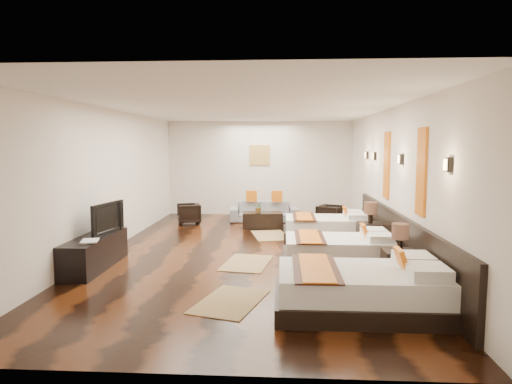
# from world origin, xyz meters

# --- Properties ---
(floor) EXTENTS (5.50, 9.50, 0.01)m
(floor) POSITION_xyz_m (0.00, 0.00, 0.00)
(floor) COLOR black
(floor) RESTS_ON ground
(ceiling) EXTENTS (5.50, 9.50, 0.01)m
(ceiling) POSITION_xyz_m (0.00, 0.00, 2.80)
(ceiling) COLOR white
(ceiling) RESTS_ON floor
(back_wall) EXTENTS (5.50, 0.01, 2.80)m
(back_wall) POSITION_xyz_m (0.00, 4.75, 1.40)
(back_wall) COLOR silver
(back_wall) RESTS_ON floor
(left_wall) EXTENTS (0.01, 9.50, 2.80)m
(left_wall) POSITION_xyz_m (-2.75, 0.00, 1.40)
(left_wall) COLOR silver
(left_wall) RESTS_ON floor
(right_wall) EXTENTS (0.01, 9.50, 2.80)m
(right_wall) POSITION_xyz_m (2.75, 0.00, 1.40)
(right_wall) COLOR silver
(right_wall) RESTS_ON floor
(headboard_panel) EXTENTS (0.08, 6.60, 0.90)m
(headboard_panel) POSITION_xyz_m (2.71, -0.80, 0.45)
(headboard_panel) COLOR black
(headboard_panel) RESTS_ON floor
(bed_near) EXTENTS (2.14, 1.34, 0.82)m
(bed_near) POSITION_xyz_m (1.70, -3.06, 0.28)
(bed_near) COLOR black
(bed_near) RESTS_ON floor
(bed_mid) EXTENTS (1.92, 1.20, 0.73)m
(bed_mid) POSITION_xyz_m (1.69, -0.85, 0.25)
(bed_mid) COLOR black
(bed_mid) RESTS_ON floor
(bed_far) EXTENTS (1.89, 1.19, 0.72)m
(bed_far) POSITION_xyz_m (1.69, 1.44, 0.25)
(bed_far) COLOR black
(bed_far) RESTS_ON floor
(nightstand_a) EXTENTS (0.47, 0.47, 0.92)m
(nightstand_a) POSITION_xyz_m (2.44, -1.93, 0.32)
(nightstand_a) COLOR black
(nightstand_a) RESTS_ON floor
(nightstand_b) EXTENTS (0.49, 0.49, 0.96)m
(nightstand_b) POSITION_xyz_m (2.44, 0.32, 0.34)
(nightstand_b) COLOR black
(nightstand_b) RESTS_ON floor
(jute_mat_near) EXTENTS (1.06, 1.36, 0.01)m
(jute_mat_near) POSITION_xyz_m (-0.01, -2.84, 0.01)
(jute_mat_near) COLOR olive
(jute_mat_near) RESTS_ON floor
(jute_mat_mid) EXTENTS (0.93, 1.30, 0.01)m
(jute_mat_mid) POSITION_xyz_m (0.06, -0.87, 0.01)
(jute_mat_mid) COLOR olive
(jute_mat_mid) RESTS_ON floor
(jute_mat_far) EXTENTS (0.99, 1.33, 0.01)m
(jute_mat_far) POSITION_xyz_m (0.41, 1.58, 0.01)
(jute_mat_far) COLOR olive
(jute_mat_far) RESTS_ON floor
(tv_console) EXTENTS (0.50, 1.80, 0.55)m
(tv_console) POSITION_xyz_m (-2.50, -1.33, 0.28)
(tv_console) COLOR black
(tv_console) RESTS_ON floor
(tv) EXTENTS (0.30, 0.95, 0.54)m
(tv) POSITION_xyz_m (-2.45, -1.05, 0.82)
(tv) COLOR black
(tv) RESTS_ON tv_console
(book) EXTENTS (0.35, 0.41, 0.03)m
(book) POSITION_xyz_m (-2.50, -1.82, 0.57)
(book) COLOR black
(book) RESTS_ON tv_console
(figurine) EXTENTS (0.31, 0.31, 0.32)m
(figurine) POSITION_xyz_m (-2.50, -0.50, 0.71)
(figurine) COLOR brown
(figurine) RESTS_ON tv_console
(sofa) EXTENTS (1.92, 0.89, 0.55)m
(sofa) POSITION_xyz_m (0.19, 3.57, 0.27)
(sofa) COLOR slate
(sofa) RESTS_ON floor
(armchair_left) EXTENTS (0.75, 0.74, 0.54)m
(armchair_left) POSITION_xyz_m (-1.81, 3.04, 0.27)
(armchair_left) COLOR black
(armchair_left) RESTS_ON floor
(armchair_right) EXTENTS (0.78, 0.77, 0.54)m
(armchair_right) POSITION_xyz_m (1.93, 3.03, 0.27)
(armchair_right) COLOR black
(armchair_right) RESTS_ON floor
(coffee_table) EXTENTS (1.04, 0.58, 0.40)m
(coffee_table) POSITION_xyz_m (0.19, 2.52, 0.20)
(coffee_table) COLOR black
(coffee_table) RESTS_ON floor
(table_plant) EXTENTS (0.29, 0.26, 0.27)m
(table_plant) POSITION_xyz_m (0.10, 2.45, 0.54)
(table_plant) COLOR #2D6020
(table_plant) RESTS_ON coffee_table
(orange_panel_a) EXTENTS (0.04, 0.40, 1.30)m
(orange_panel_a) POSITION_xyz_m (2.73, -1.90, 1.70)
(orange_panel_a) COLOR #D86014
(orange_panel_a) RESTS_ON right_wall
(orange_panel_b) EXTENTS (0.04, 0.40, 1.30)m
(orange_panel_b) POSITION_xyz_m (2.73, 0.30, 1.70)
(orange_panel_b) COLOR #D86014
(orange_panel_b) RESTS_ON right_wall
(sconce_near) EXTENTS (0.07, 0.12, 0.18)m
(sconce_near) POSITION_xyz_m (2.70, -3.00, 1.85)
(sconce_near) COLOR black
(sconce_near) RESTS_ON right_wall
(sconce_mid) EXTENTS (0.07, 0.12, 0.18)m
(sconce_mid) POSITION_xyz_m (2.70, -0.80, 1.85)
(sconce_mid) COLOR black
(sconce_mid) RESTS_ON right_wall
(sconce_far) EXTENTS (0.07, 0.12, 0.18)m
(sconce_far) POSITION_xyz_m (2.70, 1.40, 1.85)
(sconce_far) COLOR black
(sconce_far) RESTS_ON right_wall
(sconce_lounge) EXTENTS (0.07, 0.12, 0.18)m
(sconce_lounge) POSITION_xyz_m (2.70, 2.30, 1.85)
(sconce_lounge) COLOR black
(sconce_lounge) RESTS_ON right_wall
(gold_artwork) EXTENTS (0.60, 0.04, 0.60)m
(gold_artwork) POSITION_xyz_m (0.00, 4.73, 1.80)
(gold_artwork) COLOR #AD873F
(gold_artwork) RESTS_ON back_wall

